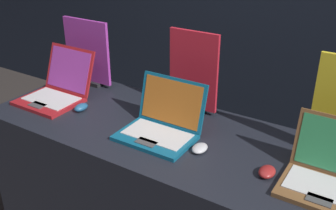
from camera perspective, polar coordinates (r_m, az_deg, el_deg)
The scene contains 9 objects.
display_counter at distance 2.24m, azimuth 0.08°, elevation -13.48°, with size 2.00×0.74×0.86m.
laptop_front at distance 2.41m, azimuth -15.80°, elevation 2.29°, with size 0.34×0.38×0.28m.
mouse_front at distance 2.25m, azimuth -12.50°, elevation -0.33°, with size 0.06×0.09×0.04m.
promo_stand_front at distance 2.54m, azimuth -11.62°, elevation 7.24°, with size 0.34×0.07×0.42m.
laptop_middle at distance 1.94m, azimuth -0.91°, elevation -2.67°, with size 0.37×0.32×0.26m.
mouse_middle at distance 1.84m, azimuth 4.63°, elevation -6.27°, with size 0.07×0.10×0.03m.
promo_stand_middle at distance 2.12m, azimuth 3.69°, elevation 4.47°, with size 0.29×0.07×0.45m.
laptop_back at distance 1.71m, azimuth 22.30°, elevation -9.20°, with size 0.34×0.31×0.26m.
mouse_back at distance 1.72m, azimuth 14.18°, elevation -9.37°, with size 0.07×0.10×0.04m.
Camera 1 is at (0.92, -1.10, 1.85)m, focal length 42.00 mm.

